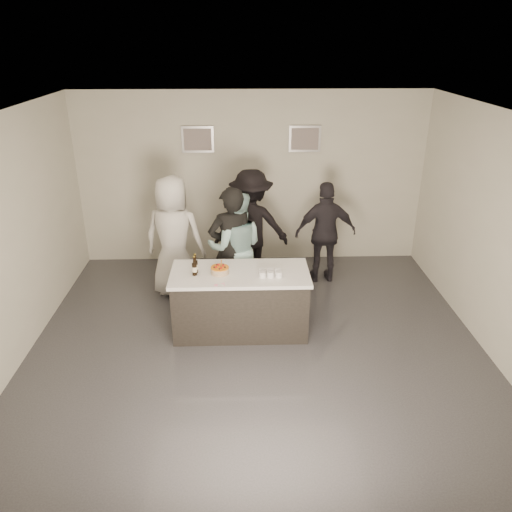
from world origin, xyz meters
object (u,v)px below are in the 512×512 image
object	(u,v)px
person_guest_back	(251,226)
person_main_black	(231,249)
person_guest_right	(326,233)
beer_bottle_a	(195,264)
person_main_blue	(236,248)
beer_bottle_b	(194,266)
bar_counter	(240,301)
cake	(220,271)
person_guest_left	(174,237)

from	to	relation	value
person_guest_back	person_main_black	bearing A→B (deg)	68.83
person_main_black	person_guest_right	size ratio (longest dim) A/B	1.10
beer_bottle_a	person_guest_back	xyz separation A→B (m)	(0.78, 1.60, -0.09)
person_main_blue	beer_bottle_a	bearing A→B (deg)	59.73
beer_bottle_b	person_main_black	world-z (taller)	person_main_black
beer_bottle_a	beer_bottle_b	bearing A→B (deg)	-94.91
bar_counter	person_main_blue	bearing A→B (deg)	94.00
person_main_blue	person_guest_right	size ratio (longest dim) A/B	1.04
cake	person_guest_right	distance (m)	2.28
cake	person_guest_back	bearing A→B (deg)	74.52
beer_bottle_b	person_guest_back	world-z (taller)	person_guest_back
beer_bottle_b	person_main_blue	world-z (taller)	person_main_blue
person_main_black	person_main_blue	distance (m)	0.16
person_main_black	person_main_blue	bearing A→B (deg)	-132.65
person_main_black	person_guest_back	size ratio (longest dim) A/B	0.99
cake	beer_bottle_b	distance (m)	0.35
beer_bottle_b	person_guest_left	bearing A→B (deg)	109.09
beer_bottle_b	person_guest_left	world-z (taller)	person_guest_left
person_guest_back	beer_bottle_b	bearing A→B (deg)	62.99
person_guest_right	cake	bearing A→B (deg)	40.02
beer_bottle_a	person_main_black	world-z (taller)	person_main_black
person_guest_left	person_guest_right	xyz separation A→B (m)	(2.41, 0.39, -0.11)
beer_bottle_b	person_guest_right	xyz separation A→B (m)	(2.00, 1.59, -0.18)
person_guest_back	person_guest_left	bearing A→B (deg)	19.47
beer_bottle_b	person_guest_left	distance (m)	1.28
person_main_black	person_main_blue	size ratio (longest dim) A/B	1.06
cake	person_main_black	distance (m)	0.76
beer_bottle_a	person_guest_left	size ratio (longest dim) A/B	0.14
person_main_blue	person_guest_right	world-z (taller)	person_main_blue
person_guest_right	person_guest_back	bearing A→B (deg)	-6.94
cake	beer_bottle_a	xyz separation A→B (m)	(-0.32, 0.03, 0.09)
cake	person_guest_left	xyz separation A→B (m)	(-0.75, 1.17, 0.02)
beer_bottle_b	person_main_black	xyz separation A→B (m)	(0.47, 0.78, -0.09)
person_guest_left	bar_counter	bearing A→B (deg)	143.33
cake	beer_bottle_a	world-z (taller)	beer_bottle_a
bar_counter	beer_bottle_b	size ratio (longest dim) A/B	7.15
cake	person_main_black	size ratio (longest dim) A/B	0.13
cake	person_guest_right	size ratio (longest dim) A/B	0.14
cake	beer_bottle_b	size ratio (longest dim) A/B	0.93
person_main_black	person_guest_right	xyz separation A→B (m)	(1.52, 0.81, -0.09)
beer_bottle_a	person_guest_back	size ratio (longest dim) A/B	0.14
beer_bottle_b	person_main_blue	bearing A→B (deg)	59.74
person_guest_left	person_main_blue	bearing A→B (deg)	174.95
person_guest_back	beer_bottle_a	bearing A→B (deg)	62.15
person_guest_back	bar_counter	bearing A→B (deg)	81.39
bar_counter	beer_bottle_a	world-z (taller)	beer_bottle_a
bar_counter	person_main_black	distance (m)	0.87
person_main_blue	person_main_black	bearing A→B (deg)	66.60
person_main_black	person_main_blue	world-z (taller)	person_main_black
person_guest_right	person_guest_left	bearing A→B (deg)	6.15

